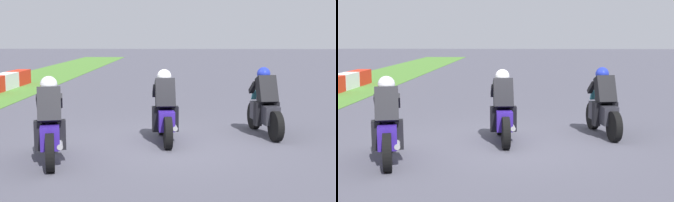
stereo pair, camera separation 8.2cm
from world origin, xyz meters
The scene contains 4 objects.
ground_plane centered at (0.00, 0.00, 0.00)m, with size 120.00×120.00×0.00m, color #4A4956.
rider_lane_a centered at (1.00, -2.09, 0.62)m, with size 2.03×0.62×1.51m.
rider_lane_b centered at (0.26, 0.11, 0.62)m, with size 2.04×0.58×1.51m.
rider_lane_c centered at (-1.42, 2.07, 0.62)m, with size 2.01×0.68×1.51m.
Camera 1 is at (-9.86, -0.27, 2.26)m, focal length 52.59 mm.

